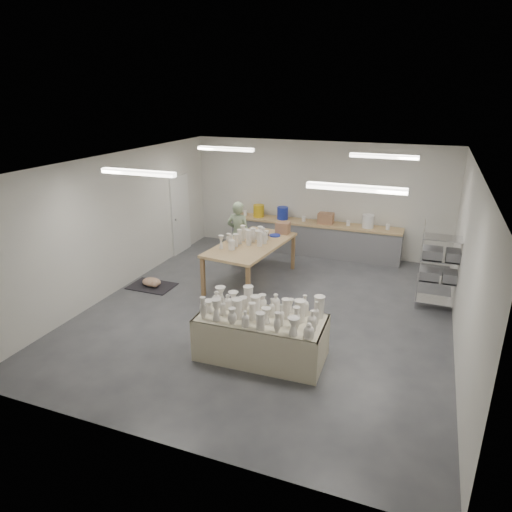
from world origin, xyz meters
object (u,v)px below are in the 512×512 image
at_px(drying_table, 261,334).
at_px(potter, 238,234).
at_px(work_table, 253,242).
at_px(red_stool, 243,251).

relative_size(drying_table, potter, 1.28).
distance_m(work_table, potter, 1.08).
bearing_deg(drying_table, work_table, 111.91).
bearing_deg(drying_table, potter, 116.32).
height_order(work_table, red_stool, work_table).
xyz_separation_m(drying_table, red_stool, (-2.04, 4.12, -0.16)).
height_order(drying_table, work_table, work_table).
distance_m(drying_table, red_stool, 4.61).
distance_m(drying_table, potter, 4.38).
xyz_separation_m(work_table, potter, (-0.71, 0.80, -0.11)).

